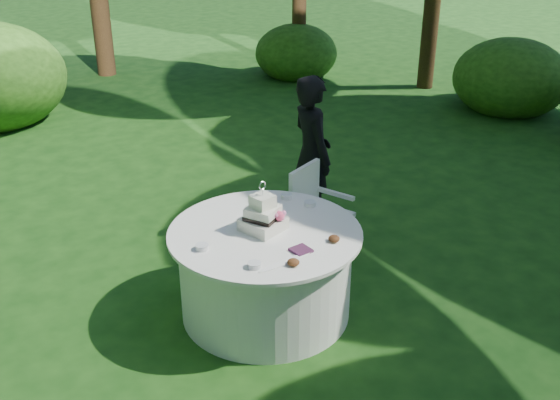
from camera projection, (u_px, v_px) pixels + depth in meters
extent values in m
plane|color=#133C10|center=(266.00, 311.00, 5.55)|extent=(80.00, 80.00, 0.00)
cube|color=#4B203F|center=(301.00, 250.00, 4.92)|extent=(0.14, 0.14, 0.02)
ellipsoid|color=white|center=(285.00, 262.00, 4.77)|extent=(0.48, 0.07, 0.01)
imported|color=black|center=(312.00, 155.00, 6.55)|extent=(0.53, 0.68, 1.64)
cylinder|color=white|center=(265.00, 274.00, 5.39)|extent=(1.40, 1.40, 0.74)
cylinder|color=white|center=(265.00, 233.00, 5.22)|extent=(1.56, 1.56, 0.03)
cube|color=silver|center=(263.00, 224.00, 5.22)|extent=(0.36, 0.36, 0.10)
cube|color=white|center=(263.00, 213.00, 5.17)|extent=(0.30, 0.30, 0.10)
cube|color=white|center=(263.00, 201.00, 5.13)|extent=(0.18, 0.18, 0.10)
cube|color=black|center=(263.00, 216.00, 5.19)|extent=(0.32, 0.32, 0.03)
sphere|color=#F44777|center=(280.00, 216.00, 5.15)|extent=(0.08, 0.08, 0.08)
cylinder|color=silver|center=(263.00, 192.00, 5.10)|extent=(0.01, 0.01, 0.05)
torus|color=silver|center=(262.00, 185.00, 5.07)|extent=(0.07, 0.02, 0.07)
cube|color=silver|center=(322.00, 217.00, 6.16)|extent=(0.58, 0.58, 0.04)
cube|color=white|center=(304.00, 189.00, 6.16)|extent=(0.45, 0.18, 0.46)
cylinder|color=silver|center=(328.00, 252.00, 6.02)|extent=(0.04, 0.04, 0.42)
cylinder|color=white|center=(348.00, 236.00, 6.30)|extent=(0.04, 0.04, 0.42)
cylinder|color=white|center=(295.00, 241.00, 6.22)|extent=(0.04, 0.04, 0.42)
cylinder|color=white|center=(316.00, 226.00, 6.49)|extent=(0.04, 0.04, 0.42)
cube|color=silver|center=(310.00, 210.00, 5.93)|extent=(0.16, 0.41, 0.04)
cube|color=silver|center=(335.00, 194.00, 6.25)|extent=(0.16, 0.41, 0.04)
cylinder|color=silver|center=(254.00, 265.00, 4.70)|extent=(0.10, 0.10, 0.04)
cylinder|color=silver|center=(202.00, 247.00, 4.94)|extent=(0.10, 0.10, 0.04)
cylinder|color=silver|center=(310.00, 204.00, 5.62)|extent=(0.10, 0.10, 0.04)
cylinder|color=silver|center=(287.00, 196.00, 5.75)|extent=(0.10, 0.10, 0.04)
ellipsoid|color=#562D16|center=(271.00, 198.00, 5.72)|extent=(0.09, 0.09, 0.05)
ellipsoid|color=#562D16|center=(293.00, 262.00, 4.73)|extent=(0.09, 0.09, 0.05)
ellipsoid|color=#562D16|center=(334.00, 239.00, 5.05)|extent=(0.09, 0.09, 0.05)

